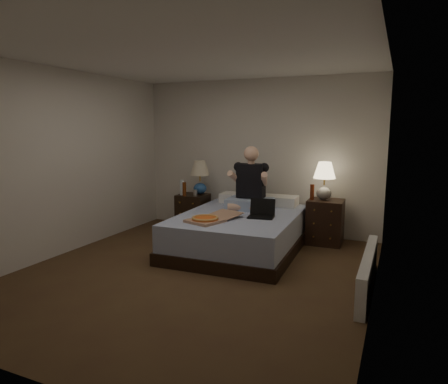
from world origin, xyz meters
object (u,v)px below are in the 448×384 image
at_px(bed, 239,232).
at_px(beer_bottle_left, 184,189).
at_px(soda_can, 195,193).
at_px(person, 250,178).
at_px(beer_bottle_right, 312,192).
at_px(water_bottle, 182,187).
at_px(laptop, 261,209).
at_px(pizza_box, 205,219).
at_px(nightstand_left, 193,213).
at_px(lamp_right, 324,181).
at_px(nightstand_right, 325,222).
at_px(radiator, 368,272).
at_px(lamp_left, 200,178).

height_order(bed, beer_bottle_left, beer_bottle_left).
relative_size(soda_can, person, 0.11).
relative_size(beer_bottle_left, beer_bottle_right, 1.00).
relative_size(water_bottle, beer_bottle_right, 1.09).
bearing_deg(laptop, pizza_box, -145.11).
xyz_separation_m(nightstand_left, lamp_right, (2.13, 0.13, 0.63)).
xyz_separation_m(bed, nightstand_left, (-1.12, 0.69, 0.05)).
bearing_deg(bed, person, 86.83).
xyz_separation_m(nightstand_right, radiator, (0.73, -1.58, -0.13)).
xyz_separation_m(water_bottle, soda_can, (0.24, 0.00, -0.07)).
distance_m(bed, soda_can, 1.24).
bearing_deg(lamp_right, bed, -140.68).
xyz_separation_m(nightstand_right, soda_can, (-2.06, -0.23, 0.33)).
relative_size(bed, radiator, 1.30).
distance_m(beer_bottle_right, person, 0.94).
bearing_deg(person, radiator, -36.33).
bearing_deg(bed, lamp_left, 140.53).
relative_size(beer_bottle_left, pizza_box, 0.30).
bearing_deg(lamp_left, laptop, -32.60).
xyz_separation_m(lamp_right, beer_bottle_left, (-2.18, -0.33, -0.21)).
distance_m(nightstand_left, nightstand_right, 2.17).
relative_size(nightstand_left, radiator, 0.38).
bearing_deg(nightstand_right, beer_bottle_left, -173.08).
relative_size(nightstand_left, nightstand_right, 0.93).
bearing_deg(pizza_box, lamp_right, 67.07).
height_order(laptop, pizza_box, laptop).
bearing_deg(beer_bottle_left, water_bottle, 138.07).
bearing_deg(nightstand_left, laptop, -29.77).
distance_m(water_bottle, radiator, 3.36).
relative_size(bed, nightstand_right, 3.14).
bearing_deg(lamp_right, nightstand_right, -12.78).
bearing_deg(nightstand_right, lamp_left, 179.72).
relative_size(person, laptop, 2.74).
height_order(beer_bottle_left, pizza_box, beer_bottle_left).
relative_size(nightstand_left, beer_bottle_left, 2.68).
bearing_deg(beer_bottle_right, water_bottle, -175.49).
distance_m(bed, water_bottle, 1.47).
bearing_deg(soda_can, nightstand_left, 133.76).
xyz_separation_m(water_bottle, laptop, (1.61, -0.68, -0.10)).
height_order(bed, laptop, laptop).
bearing_deg(laptop, beer_bottle_left, 150.62).
height_order(soda_can, beer_bottle_left, beer_bottle_left).
height_order(bed, nightstand_left, nightstand_left).
bearing_deg(beer_bottle_right, nightstand_right, 19.51).
bearing_deg(nightstand_left, radiator, -28.16).
xyz_separation_m(bed, pizza_box, (-0.23, -0.63, 0.30)).
bearing_deg(beer_bottle_right, beer_bottle_left, -172.96).
distance_m(lamp_right, person, 1.09).
distance_m(bed, lamp_right, 1.47).
distance_m(lamp_right, pizza_box, 1.95).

